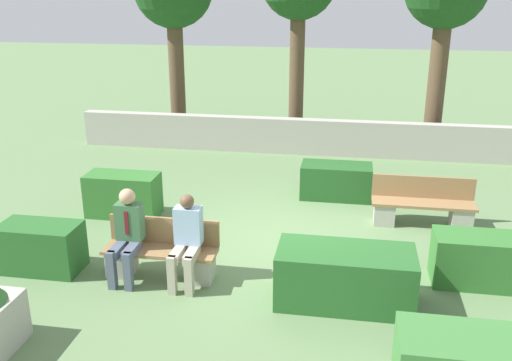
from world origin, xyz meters
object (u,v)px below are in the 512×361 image
object	(u,v)px
bench_left_side	(423,208)
person_seated_man	(127,231)
person_seated_woman	(186,237)
bench_front	(161,256)

from	to	relation	value
bench_left_side	person_seated_man	world-z (taller)	person_seated_man
person_seated_woman	bench_left_side	bearing A→B (deg)	37.52
bench_left_side	person_seated_woman	bearing A→B (deg)	-153.13
bench_front	person_seated_man	bearing A→B (deg)	-163.13
bench_front	person_seated_man	xyz separation A→B (m)	(-0.44, -0.13, 0.43)
person_seated_man	bench_front	bearing A→B (deg)	16.87
person_seated_man	person_seated_woman	distance (m)	0.87
bench_left_side	bench_front	bearing A→B (deg)	-157.69
bench_left_side	person_seated_woman	size ratio (longest dim) A/B	1.36
bench_front	person_seated_man	size ratio (longest dim) A/B	1.24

